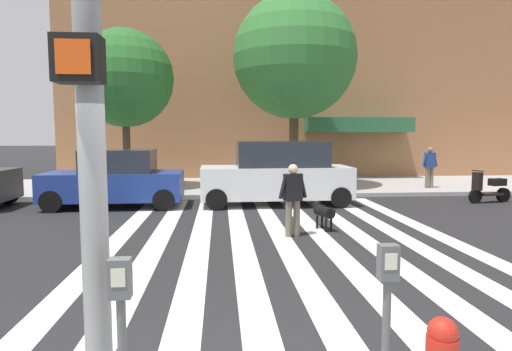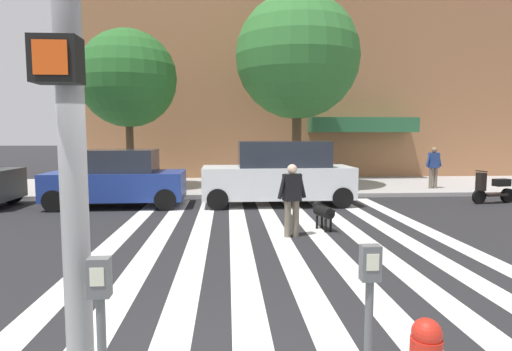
# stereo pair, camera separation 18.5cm
# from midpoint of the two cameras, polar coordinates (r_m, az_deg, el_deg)

# --- Properties ---
(ground_plane) EXTENTS (160.00, 160.00, 0.00)m
(ground_plane) POSITION_cam_midpoint_polar(r_m,az_deg,el_deg) (9.64, -5.51, -8.33)
(ground_plane) COLOR #232326
(sidewalk_far) EXTENTS (80.00, 6.00, 0.15)m
(sidewalk_far) POSITION_cam_midpoint_polar(r_m,az_deg,el_deg) (18.32, -5.19, -1.49)
(sidewalk_far) COLOR #A9A4A2
(sidewalk_far) RESTS_ON ground_plane
(crosswalk_stripes) EXTENTS (7.65, 11.05, 0.01)m
(crosswalk_stripes) POSITION_cam_midpoint_polar(r_m,az_deg,el_deg) (9.72, 2.78, -8.17)
(crosswalk_stripes) COLOR silver
(crosswalk_stripes) RESTS_ON ground_plane
(parking_meter_curbside) EXTENTS (0.14, 0.11, 1.36)m
(parking_meter_curbside) POSITION_cam_midpoint_polar(r_m,az_deg,el_deg) (3.12, -19.16, -18.90)
(parking_meter_curbside) COLOR #515456
(parking_meter_curbside) RESTS_ON sidewalk_near
(parking_meter_second_along) EXTENTS (0.14, 0.11, 1.36)m
(parking_meter_second_along) POSITION_cam_midpoint_polar(r_m,az_deg,el_deg) (3.39, 15.45, -16.75)
(parking_meter_second_along) COLOR #515456
(parking_meter_second_along) RESTS_ON sidewalk_near
(parked_car_behind_first) EXTENTS (4.25, 1.97, 1.82)m
(parked_car_behind_first) POSITION_cam_midpoint_polar(r_m,az_deg,el_deg) (14.28, -18.52, -0.54)
(parked_car_behind_first) COLOR navy
(parked_car_behind_first) RESTS_ON ground_plane
(parked_car_third_in_line) EXTENTS (4.86, 1.95, 2.08)m
(parked_car_third_in_line) POSITION_cam_midpoint_polar(r_m,az_deg,el_deg) (13.97, 2.47, 0.19)
(parked_car_third_in_line) COLOR silver
(parked_car_third_in_line) RESTS_ON ground_plane
(parked_scooter) EXTENTS (1.62, 0.60, 1.11)m
(parked_scooter) POSITION_cam_midpoint_polar(r_m,az_deg,el_deg) (16.38, 28.38, -1.54)
(parked_scooter) COLOR black
(parked_scooter) RESTS_ON ground_plane
(street_tree_nearest) EXTENTS (3.76, 3.76, 6.19)m
(street_tree_nearest) POSITION_cam_midpoint_polar(r_m,az_deg,el_deg) (17.72, -17.36, 12.20)
(street_tree_nearest) COLOR #4C3823
(street_tree_nearest) RESTS_ON sidewalk_far
(street_tree_middle) EXTENTS (4.93, 4.93, 7.68)m
(street_tree_middle) POSITION_cam_midpoint_polar(r_m,az_deg,el_deg) (17.73, 4.83, 15.42)
(street_tree_middle) COLOR #4C3823
(street_tree_middle) RESTS_ON sidewalk_far
(pedestrian_dog_walker) EXTENTS (0.70, 0.34, 1.64)m
(pedestrian_dog_walker) POSITION_cam_midpoint_polar(r_m,az_deg,el_deg) (9.62, 4.38, -2.73)
(pedestrian_dog_walker) COLOR #6B6051
(pedestrian_dog_walker) RESTS_ON ground_plane
(dog_on_leash) EXTENTS (0.45, 0.99, 0.65)m
(dog_on_leash) POSITION_cam_midpoint_polar(r_m,az_deg,el_deg) (10.47, 8.40, -4.77)
(dog_on_leash) COLOR black
(dog_on_leash) RESTS_ON ground_plane
(pedestrian_bystander) EXTENTS (0.71, 0.29, 1.64)m
(pedestrian_bystander) POSITION_cam_midpoint_polar(r_m,az_deg,el_deg) (18.45, 21.85, 1.31)
(pedestrian_bystander) COLOR #6B6051
(pedestrian_bystander) RESTS_ON sidewalk_far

